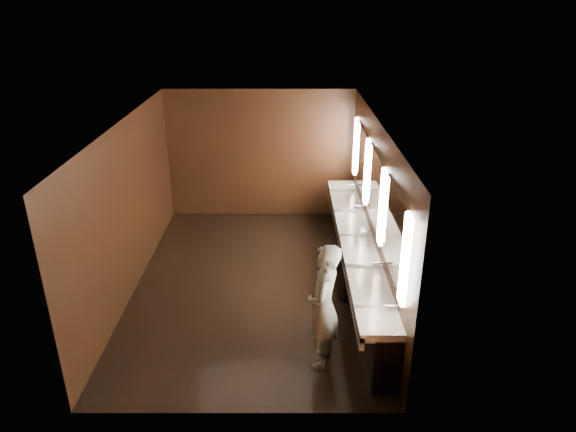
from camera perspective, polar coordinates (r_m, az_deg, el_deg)
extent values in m
plane|color=black|center=(8.99, -3.85, -7.41)|extent=(6.00, 6.00, 0.00)
cube|color=#2D2D2B|center=(7.91, -4.40, 10.23)|extent=(4.00, 6.00, 0.02)
cube|color=black|center=(11.17, -3.09, 6.83)|extent=(4.00, 0.02, 2.80)
cube|color=black|center=(5.72, -6.11, -10.91)|extent=(4.00, 0.02, 2.80)
cube|color=black|center=(8.72, -17.32, 0.81)|extent=(0.02, 6.00, 2.80)
cube|color=black|center=(8.45, 9.56, 0.84)|extent=(0.02, 6.00, 2.80)
cube|color=black|center=(8.85, 7.97, -5.11)|extent=(0.36, 5.40, 0.81)
cube|color=white|center=(8.63, 7.51, -2.52)|extent=(0.55, 5.40, 0.12)
cube|color=white|center=(8.64, 5.87, -3.01)|extent=(0.06, 5.40, 0.18)
cylinder|color=silver|center=(6.71, 11.45, -9.75)|extent=(0.18, 0.04, 0.04)
cylinder|color=silver|center=(7.63, 9.94, -5.22)|extent=(0.18, 0.04, 0.04)
cylinder|color=silver|center=(8.60, 8.78, -1.68)|extent=(0.18, 0.04, 0.04)
cylinder|color=silver|center=(9.59, 7.86, 1.13)|extent=(0.18, 0.04, 0.04)
cylinder|color=silver|center=(10.61, 7.12, 3.41)|extent=(0.18, 0.04, 0.04)
cube|color=#FCE4CF|center=(6.17, 12.90, -4.84)|extent=(0.06, 0.22, 1.15)
cube|color=white|center=(6.87, 11.66, -1.66)|extent=(0.03, 1.32, 1.15)
cube|color=#FCE4CF|center=(7.58, 10.43, 0.93)|extent=(0.06, 0.23, 1.15)
cube|color=white|center=(8.32, 9.62, 3.06)|extent=(0.03, 1.32, 1.15)
cube|color=#FCE4CF|center=(9.06, 8.74, 4.85)|extent=(0.06, 0.23, 1.15)
cube|color=white|center=(9.81, 8.18, 6.36)|extent=(0.03, 1.32, 1.15)
cube|color=#FCE4CF|center=(10.57, 7.53, 7.66)|extent=(0.06, 0.22, 1.15)
imported|color=#80B0BF|center=(6.77, 3.99, -10.03)|extent=(0.55, 0.72, 1.76)
cylinder|color=black|center=(8.47, 6.68, -7.62)|extent=(0.36, 0.36, 0.50)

